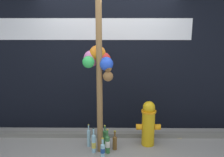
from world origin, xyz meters
TOP-DOWN VIEW (x-y plane):
  - building_wall at (-0.00, 1.32)m, footprint 10.00×0.21m
  - curb_strip at (0.00, 0.84)m, footprint 8.00×0.12m
  - memorial_post at (-0.12, 0.40)m, footprint 0.52×0.41m
  - fire_hydrant at (0.70, 0.56)m, footprint 0.41×0.25m
  - bottle_0 at (0.13, 0.38)m, footprint 0.07×0.07m
  - bottle_1 at (-0.04, 0.51)m, footprint 0.08×0.08m
  - bottle_2 at (-0.06, 0.13)m, footprint 0.07×0.07m
  - bottle_3 at (-0.21, 0.29)m, footprint 0.07×0.07m
  - bottle_4 at (0.02, 0.27)m, footprint 0.07×0.07m
  - bottle_5 at (-0.31, 0.49)m, footprint 0.06×0.06m
  - litter_2 at (1.30, 0.81)m, footprint 0.12×0.11m

SIDE VIEW (x-z plane):
  - litter_2 at x=1.30m, z-range 0.00..0.01m
  - curb_strip at x=0.00m, z-range 0.00..0.08m
  - bottle_2 at x=-0.06m, z-range -0.03..0.30m
  - bottle_0 at x=0.13m, z-range -0.03..0.30m
  - bottle_1 at x=-0.04m, z-range -0.03..0.34m
  - bottle_5 at x=-0.31m, z-range -0.04..0.36m
  - bottle_3 at x=-0.21m, z-range -0.05..0.38m
  - bottle_4 at x=0.02m, z-range -0.04..0.37m
  - fire_hydrant at x=0.70m, z-range 0.00..0.78m
  - memorial_post at x=-0.12m, z-range 0.13..3.20m
  - building_wall at x=0.00m, z-range 0.00..3.86m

